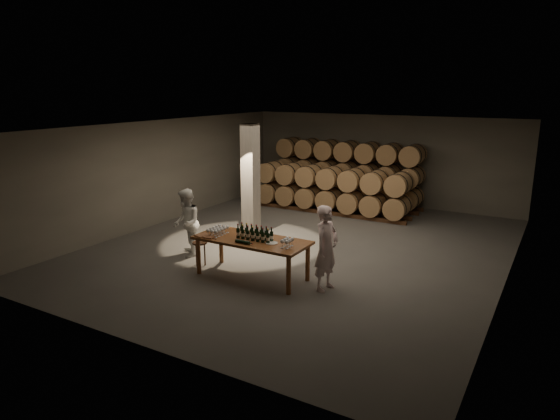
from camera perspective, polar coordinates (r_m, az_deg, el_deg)
The scene contains 15 objects.
room at distance 14.08m, azimuth -3.38°, elevation 3.35°, with size 12.00×12.00×12.00m.
tasting_table at distance 11.12m, azimuth -3.24°, elevation -3.82°, with size 2.60×1.10×0.90m.
barrel_stack_back at distance 18.13m, azimuth 7.66°, elevation 4.34°, with size 5.48×0.95×2.31m.
barrel_stack_front at distance 16.93m, azimuth 5.79°, elevation 2.44°, with size 5.48×0.95×1.57m.
bottle_cluster at distance 10.99m, azimuth -2.92°, elevation -2.83°, with size 0.86×0.23×0.33m.
lying_bottles at distance 10.76m, azimuth -4.27°, elevation -3.67°, with size 0.44×0.07×0.07m.
glass_cluster_left at distance 11.45m, azimuth -7.12°, elevation -2.18°, with size 0.31×0.53×0.18m.
glass_cluster_right at distance 10.49m, azimuth 0.82°, elevation -3.53°, with size 0.20×0.31×0.19m.
plate at distance 10.76m, azimuth -0.96°, elevation -3.79°, with size 0.26×0.26×0.01m, color white.
notebook_near at distance 11.25m, azimuth -8.11°, elevation -3.09°, with size 0.22×0.18×0.03m, color brown.
notebook_corner at distance 11.44m, azimuth -8.85°, elevation -2.85°, with size 0.25×0.31×0.03m, color brown.
pen at distance 11.14m, azimuth -7.50°, elevation -3.31°, with size 0.01×0.01×0.13m, color black.
stool at distance 12.09m, azimuth -9.15°, elevation -4.11°, with size 0.35×0.35×0.58m.
person_man at distance 10.46m, azimuth 5.31°, elevation -4.37°, with size 0.66×0.44×1.82m, color #F8D7DA.
person_woman at distance 12.71m, azimuth -10.66°, elevation -1.46°, with size 0.84×0.65×1.72m, color white.
Camera 1 is at (5.85, -11.33, 4.19)m, focal length 32.00 mm.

